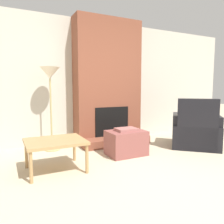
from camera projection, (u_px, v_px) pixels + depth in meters
ground_plane at (198, 186)px, 2.60m from camera, size 24.00×24.00×0.00m
wall_back at (103, 82)px, 4.91m from camera, size 7.10×0.06×2.60m
fireplace at (108, 85)px, 4.68m from camera, size 1.44×0.80×2.60m
ottoman at (126, 142)px, 3.80m from camera, size 0.65×0.47×0.47m
armchair at (195, 132)px, 4.27m from camera, size 1.18×1.18×0.97m
side_table at (55, 143)px, 3.06m from camera, size 0.80×0.67×0.44m
floor_lamp_left at (50, 79)px, 3.98m from camera, size 0.35×0.35×1.54m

